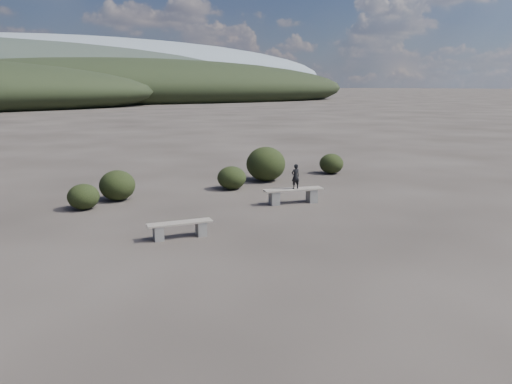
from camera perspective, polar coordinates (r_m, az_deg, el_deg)
ground at (r=11.18m, az=12.86°, el=-8.31°), size 1200.00×1200.00×0.00m
bench_left at (r=12.96m, az=-8.68°, el=-4.11°), size 1.71×0.65×0.42m
bench_right at (r=16.55m, az=4.28°, el=-0.29°), size 2.03×0.94×0.50m
seated_person at (r=16.45m, az=4.53°, el=1.79°), size 0.32×0.22×0.82m
shrub_a at (r=16.63m, az=-19.12°, el=-0.50°), size 0.99×0.99×0.81m
shrub_b at (r=17.58m, az=-15.56°, el=0.74°), size 1.20×1.20×1.03m
shrub_c at (r=18.80m, az=-2.79°, el=1.64°), size 1.09×1.09×0.87m
shrub_d at (r=20.40m, az=1.14°, el=3.23°), size 1.60×1.60×1.40m
shrub_e at (r=22.41m, az=8.62°, el=3.23°), size 1.06×1.06×0.88m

